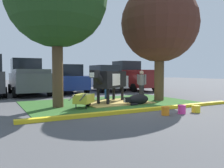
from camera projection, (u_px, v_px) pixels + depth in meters
The scene contains 17 objects.
ground_plane at pixel (130, 108), 9.54m from camera, with size 80.00×80.00×0.00m, color #4C4C4F.
grass_island at pixel (111, 103), 11.14m from camera, with size 8.00×5.10×0.02m, color #2D5B23.
curb_yellow at pixel (145, 110), 8.76m from camera, with size 9.20×0.24×0.12m, color yellow.
hay_bedding at pixel (115, 102), 11.19m from camera, with size 3.20×2.40×0.04m, color tan.
shade_tree_right at pixel (160, 24), 11.86m from camera, with size 3.97×3.97×5.98m.
cow_holstein at pixel (110, 80), 11.16m from camera, with size 2.71×2.21×1.57m.
calf_lying at pixel (138, 100), 10.51m from camera, with size 1.31×0.52×0.48m.
person_handler at pixel (107, 84), 12.71m from camera, with size 0.53×0.34×1.55m.
person_visitor_near at pixel (142, 84), 12.16m from camera, with size 0.34×0.48×1.57m.
wheelbarrow at pixel (84, 99), 9.52m from camera, with size 1.34×1.35×0.63m.
bucket_orange at pixel (165, 111), 7.97m from camera, with size 0.30×0.30×0.30m.
bucket_pink at pixel (182, 109), 8.24m from camera, with size 0.30×0.30×0.32m.
bucket_yellow at pixel (196, 109), 8.52m from camera, with size 0.34×0.34×0.26m.
pickup_truck_black at pixel (28, 78), 15.31m from camera, with size 2.26×5.42×2.42m.
sedan_blue at pixel (68, 79), 16.55m from camera, with size 2.05×4.42×2.02m.
hatchback_white at pixel (104, 78), 18.17m from camera, with size 2.05×4.42×2.02m.
pickup_truck_maroon at pixel (132, 77), 19.23m from camera, with size 2.26×5.42×2.42m.
Camera 1 is at (-5.17, -7.97, 1.49)m, focal length 37.03 mm.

